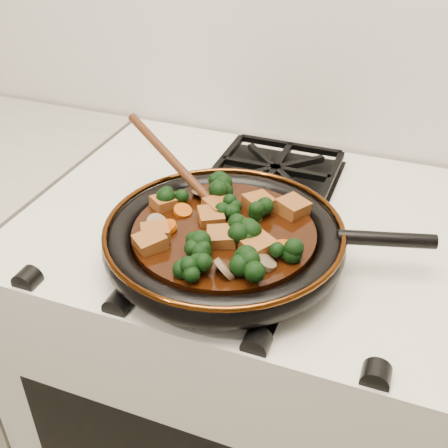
% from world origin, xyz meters
% --- Properties ---
extents(stove, '(0.76, 0.60, 0.90)m').
position_xyz_m(stove, '(0.00, 1.69, 0.45)').
color(stove, silver).
rests_on(stove, ground).
extents(burner_grate_front, '(0.23, 0.23, 0.03)m').
position_xyz_m(burner_grate_front, '(0.00, 1.55, 0.91)').
color(burner_grate_front, black).
rests_on(burner_grate_front, stove).
extents(burner_grate_back, '(0.23, 0.23, 0.03)m').
position_xyz_m(burner_grate_back, '(0.00, 1.83, 0.91)').
color(burner_grate_back, black).
rests_on(burner_grate_back, stove).
extents(skillet, '(0.48, 0.36, 0.05)m').
position_xyz_m(skillet, '(0.00, 1.56, 0.94)').
color(skillet, black).
rests_on(skillet, burner_grate_front).
extents(braising_sauce, '(0.27, 0.27, 0.02)m').
position_xyz_m(braising_sauce, '(-0.00, 1.56, 0.95)').
color(braising_sauce, black).
rests_on(braising_sauce, skillet).
extents(tofu_cube_0, '(0.05, 0.05, 0.02)m').
position_xyz_m(tofu_cube_0, '(-0.09, 1.51, 0.97)').
color(tofu_cube_0, brown).
rests_on(tofu_cube_0, braising_sauce).
extents(tofu_cube_1, '(0.05, 0.05, 0.02)m').
position_xyz_m(tofu_cube_1, '(-0.11, 1.58, 0.97)').
color(tofu_cube_1, brown).
rests_on(tofu_cube_1, braising_sauce).
extents(tofu_cube_2, '(0.06, 0.06, 0.03)m').
position_xyz_m(tofu_cube_2, '(0.06, 1.53, 0.97)').
color(tofu_cube_2, brown).
rests_on(tofu_cube_2, braising_sauce).
extents(tofu_cube_3, '(0.06, 0.06, 0.03)m').
position_xyz_m(tofu_cube_3, '(0.03, 1.63, 0.97)').
color(tofu_cube_3, brown).
rests_on(tofu_cube_3, braising_sauce).
extents(tofu_cube_4, '(0.05, 0.05, 0.03)m').
position_xyz_m(tofu_cube_4, '(-0.03, 1.57, 0.97)').
color(tofu_cube_4, brown).
rests_on(tofu_cube_4, braising_sauce).
extents(tofu_cube_5, '(0.06, 0.06, 0.03)m').
position_xyz_m(tofu_cube_5, '(-0.03, 1.60, 0.97)').
color(tofu_cube_5, brown).
rests_on(tofu_cube_5, braising_sauce).
extents(tofu_cube_6, '(0.05, 0.05, 0.02)m').
position_xyz_m(tofu_cube_6, '(0.03, 1.55, 0.97)').
color(tofu_cube_6, brown).
rests_on(tofu_cube_6, braising_sauce).
extents(tofu_cube_7, '(0.05, 0.05, 0.03)m').
position_xyz_m(tofu_cube_7, '(0.01, 1.53, 0.97)').
color(tofu_cube_7, brown).
rests_on(tofu_cube_7, braising_sauce).
extents(tofu_cube_8, '(0.06, 0.06, 0.03)m').
position_xyz_m(tofu_cube_8, '(-0.08, 1.48, 0.97)').
color(tofu_cube_8, brown).
rests_on(tofu_cube_8, braising_sauce).
extents(tofu_cube_9, '(0.06, 0.06, 0.03)m').
position_xyz_m(tofu_cube_9, '(0.08, 1.64, 0.97)').
color(tofu_cube_9, brown).
rests_on(tofu_cube_9, braising_sauce).
extents(broccoli_floret_0, '(0.08, 0.08, 0.07)m').
position_xyz_m(broccoli_floret_0, '(-0.04, 1.66, 0.97)').
color(broccoli_floret_0, black).
rests_on(broccoli_floret_0, braising_sauce).
extents(broccoli_floret_1, '(0.07, 0.07, 0.06)m').
position_xyz_m(broccoli_floret_1, '(0.10, 1.53, 0.97)').
color(broccoli_floret_1, black).
rests_on(broccoli_floret_1, braising_sauce).
extents(broccoli_floret_2, '(0.08, 0.09, 0.07)m').
position_xyz_m(broccoli_floret_2, '(-0.00, 1.44, 0.97)').
color(broccoli_floret_2, black).
rests_on(broccoli_floret_2, braising_sauce).
extents(broccoli_floret_3, '(0.08, 0.09, 0.07)m').
position_xyz_m(broccoli_floret_3, '(-0.10, 1.60, 0.97)').
color(broccoli_floret_3, black).
rests_on(broccoli_floret_3, braising_sauce).
extents(broccoli_floret_4, '(0.09, 0.09, 0.07)m').
position_xyz_m(broccoli_floret_4, '(0.07, 1.47, 0.97)').
color(broccoli_floret_4, black).
rests_on(broccoli_floret_4, braising_sauce).
extents(broccoli_floret_5, '(0.09, 0.09, 0.07)m').
position_xyz_m(broccoli_floret_5, '(0.03, 1.54, 0.97)').
color(broccoli_floret_5, black).
rests_on(broccoli_floret_5, braising_sauce).
extents(broccoli_floret_6, '(0.06, 0.06, 0.06)m').
position_xyz_m(broccoli_floret_6, '(0.04, 1.60, 0.97)').
color(broccoli_floret_6, black).
rests_on(broccoli_floret_6, braising_sauce).
extents(broccoli_floret_7, '(0.08, 0.08, 0.05)m').
position_xyz_m(broccoli_floret_7, '(-0.02, 1.49, 0.97)').
color(broccoli_floret_7, black).
rests_on(broccoli_floret_7, braising_sauce).
extents(broccoli_floret_8, '(0.06, 0.06, 0.06)m').
position_xyz_m(broccoli_floret_8, '(-0.00, 1.60, 0.97)').
color(broccoli_floret_8, black).
rests_on(broccoli_floret_8, braising_sauce).
extents(broccoli_floret_9, '(0.09, 0.08, 0.06)m').
position_xyz_m(broccoli_floret_9, '(-0.04, 1.64, 0.97)').
color(broccoli_floret_9, black).
rests_on(broccoli_floret_9, braising_sauce).
extents(carrot_coin_0, '(0.03, 0.03, 0.02)m').
position_xyz_m(carrot_coin_0, '(-0.03, 1.57, 0.96)').
color(carrot_coin_0, '#A84004').
rests_on(carrot_coin_0, braising_sauce).
extents(carrot_coin_1, '(0.03, 0.03, 0.01)m').
position_xyz_m(carrot_coin_1, '(0.10, 1.55, 0.96)').
color(carrot_coin_1, '#A84004').
rests_on(carrot_coin_1, braising_sauce).
extents(carrot_coin_2, '(0.03, 0.03, 0.02)m').
position_xyz_m(carrot_coin_2, '(-0.08, 1.58, 0.96)').
color(carrot_coin_2, '#A84004').
rests_on(carrot_coin_2, braising_sauce).
extents(carrot_coin_3, '(0.03, 0.03, 0.01)m').
position_xyz_m(carrot_coin_3, '(-0.04, 1.62, 0.96)').
color(carrot_coin_3, '#A84004').
rests_on(carrot_coin_3, braising_sauce).
extents(carrot_coin_4, '(0.03, 0.03, 0.02)m').
position_xyz_m(carrot_coin_4, '(-0.08, 1.53, 0.96)').
color(carrot_coin_4, '#A84004').
rests_on(carrot_coin_4, braising_sauce).
extents(carrot_coin_5, '(0.03, 0.03, 0.01)m').
position_xyz_m(carrot_coin_5, '(-0.02, 1.61, 0.96)').
color(carrot_coin_5, '#A84004').
rests_on(carrot_coin_5, braising_sauce).
extents(mushroom_slice_0, '(0.04, 0.04, 0.03)m').
position_xyz_m(mushroom_slice_0, '(-0.07, 1.63, 0.97)').
color(mushroom_slice_0, brown).
rests_on(mushroom_slice_0, braising_sauce).
extents(mushroom_slice_1, '(0.05, 0.05, 0.02)m').
position_xyz_m(mushroom_slice_1, '(0.08, 1.50, 0.97)').
color(mushroom_slice_1, brown).
rests_on(mushroom_slice_1, braising_sauce).
extents(mushroom_slice_2, '(0.04, 0.04, 0.02)m').
position_xyz_m(mushroom_slice_2, '(-0.10, 1.53, 0.97)').
color(mushroom_slice_2, brown).
rests_on(mushroom_slice_2, braising_sauce).
extents(mushroom_slice_3, '(0.04, 0.04, 0.03)m').
position_xyz_m(mushroom_slice_3, '(0.04, 1.47, 0.97)').
color(mushroom_slice_3, brown).
rests_on(mushroom_slice_3, braising_sauce).
extents(wooden_spoon, '(0.15, 0.10, 0.25)m').
position_xyz_m(wooden_spoon, '(-0.09, 1.64, 0.98)').
color(wooden_spoon, '#45200E').
rests_on(wooden_spoon, braising_sauce).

